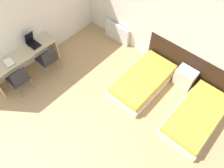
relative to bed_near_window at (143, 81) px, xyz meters
name	(u,v)px	position (x,y,z in m)	size (l,w,h in m)	color
ground_plane	(44,161)	(-0.37, -3.03, -0.17)	(20.00, 20.00, 0.00)	tan
wall_back	(161,20)	(-0.37, 1.00, 1.18)	(6.03, 0.05, 2.70)	silver
wall_left	(31,16)	(-2.91, -1.02, 1.18)	(0.05, 5.01, 2.70)	silver
headboard_panel	(191,68)	(0.78, 0.97, 0.28)	(2.63, 0.03, 0.91)	black
bed_near_window	(143,81)	(0.00, 0.00, 0.00)	(0.97, 1.87, 0.36)	beige
bed_near_door	(196,116)	(1.56, 0.00, 0.00)	(0.97, 1.87, 0.36)	beige
nightstand	(185,78)	(0.78, 0.76, 0.09)	(0.50, 0.36, 0.54)	beige
radiator	(117,32)	(-1.68, 0.88, 0.11)	(0.88, 0.12, 0.58)	silver
desk	(23,59)	(-2.62, -1.76, 0.40)	(0.52, 1.85, 0.75)	#C6B28E
chair_near_laptop	(47,59)	(-2.22, -1.32, 0.33)	(0.45, 0.45, 0.88)	#232328
chair_near_notebook	(19,78)	(-2.22, -2.21, 0.33)	(0.45, 0.45, 0.88)	#232328
laptop	(32,42)	(-2.69, -1.35, 0.65)	(0.36, 0.25, 0.35)	black
open_notebook	(9,62)	(-2.60, -2.13, 0.58)	(0.34, 0.25, 0.02)	#236B3D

